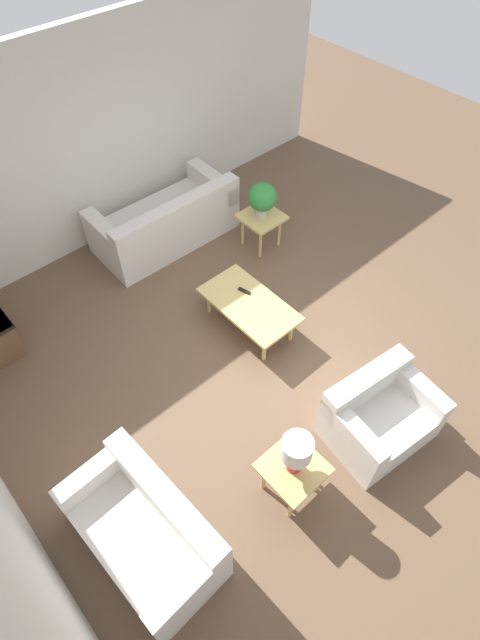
{
  "coord_description": "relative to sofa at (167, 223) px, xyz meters",
  "views": [
    {
      "loc": [
        -2.33,
        2.54,
        4.68
      ],
      "look_at": [
        0.22,
        0.26,
        0.55
      ],
      "focal_mm": 28.0,
      "sensor_mm": 36.0,
      "label": 1
    }
  ],
  "objects": [
    {
      "name": "ground_plane",
      "position": [
        -2.32,
        0.27,
        -0.3
      ],
      "size": [
        14.0,
        14.0,
        0.0
      ],
      "primitive_type": "plane",
      "color": "brown"
    },
    {
      "name": "wall_right",
      "position": [
        0.74,
        0.27,
        1.05
      ],
      "size": [
        0.12,
        7.2,
        2.7
      ],
      "color": "silver",
      "rests_on": "ground_plane"
    },
    {
      "name": "sofa",
      "position": [
        0.0,
        0.0,
        0.0
      ],
      "size": [
        0.97,
        1.93,
        0.8
      ],
      "rotation": [
        0.0,
        0.0,
        1.55
      ],
      "color": "silver",
      "rests_on": "ground_plane"
    },
    {
      "name": "armchair",
      "position": [
        -3.77,
        0.2,
        0.0
      ],
      "size": [
        0.88,
        1.09,
        0.74
      ],
      "rotation": [
        0.0,
        0.0,
        -1.69
      ],
      "color": "silver",
      "rests_on": "ground_plane"
    },
    {
      "name": "loveseat",
      "position": [
        -3.14,
        2.52,
        -0.01
      ],
      "size": [
        1.43,
        0.82,
        0.74
      ],
      "rotation": [
        0.0,
        0.0,
        3.18
      ],
      "color": "silver",
      "rests_on": "ground_plane"
    },
    {
      "name": "coffee_table",
      "position": [
        -1.88,
        0.2,
        0.05
      ],
      "size": [
        1.18,
        0.63,
        0.39
      ],
      "color": "tan",
      "rests_on": "ground_plane"
    },
    {
      "name": "side_table_plant",
      "position": [
        -0.93,
        -0.89,
        0.12
      ],
      "size": [
        0.52,
        0.52,
        0.49
      ],
      "color": "tan",
      "rests_on": "ground_plane"
    },
    {
      "name": "side_table_lamp",
      "position": [
        -3.62,
        1.27,
        0.12
      ],
      "size": [
        0.52,
        0.52,
        0.49
      ],
      "color": "tan",
      "rests_on": "ground_plane"
    },
    {
      "name": "potted_plant",
      "position": [
        -0.93,
        -0.89,
        0.48
      ],
      "size": [
        0.37,
        0.37,
        0.49
      ],
      "color": "#B2ADA3",
      "rests_on": "side_table_plant"
    },
    {
      "name": "table_lamp",
      "position": [
        -3.62,
        1.27,
        0.51
      ],
      "size": [
        0.27,
        0.27,
        0.47
      ],
      "color": "red",
      "rests_on": "side_table_lamp"
    },
    {
      "name": "remote_control",
      "position": [
        -1.71,
        0.12,
        0.1
      ],
      "size": [
        0.16,
        0.08,
        0.02
      ],
      "color": "black",
      "rests_on": "coffee_table"
    }
  ]
}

